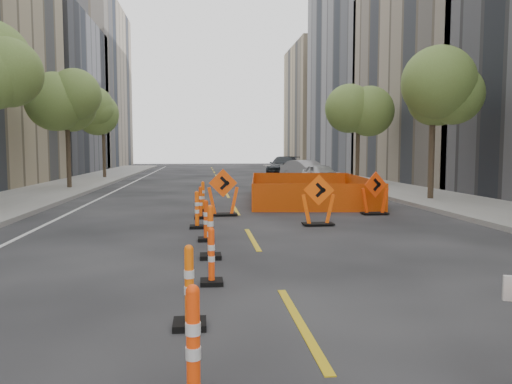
{
  "coord_description": "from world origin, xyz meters",
  "views": [
    {
      "loc": [
        -1.23,
        -8.07,
        2.21
      ],
      "look_at": [
        0.18,
        4.82,
        1.1
      ],
      "focal_mm": 35.0,
      "sensor_mm": 36.0,
      "label": 1
    }
  ],
  "objects": [
    {
      "name": "channelizer_6",
      "position": [
        -1.37,
        5.89,
        0.53
      ],
      "size": [
        0.41,
        0.41,
        1.05
      ],
      "primitive_type": null,
      "color": "#FF550A",
      "rests_on": "ground"
    },
    {
      "name": "bld_left_e",
      "position": [
        -17.0,
        55.6,
        10.0
      ],
      "size": [
        12.0,
        20.0,
        20.0
      ],
      "primitive_type": "cube",
      "color": "gray",
      "rests_on": "ground"
    },
    {
      "name": "channelizer_1",
      "position": [
        -1.32,
        -3.94,
        0.54
      ],
      "size": [
        0.43,
        0.43,
        1.08
      ],
      "primitive_type": null,
      "color": "#FF410A",
      "rests_on": "ground"
    },
    {
      "name": "bld_right_d",
      "position": [
        17.0,
        40.2,
        10.0
      ],
      "size": [
        12.0,
        18.0,
        20.0
      ],
      "primitive_type": "cube",
      "color": "gray",
      "rests_on": "ground"
    },
    {
      "name": "tree_r_c",
      "position": [
        8.4,
        22.0,
        4.53
      ],
      "size": [
        2.8,
        2.8,
        5.95
      ],
      "color": "#382B1E",
      "rests_on": "ground"
    },
    {
      "name": "bld_right_c",
      "position": [
        17.0,
        23.8,
        7.0
      ],
      "size": [
        12.0,
        16.0,
        14.0
      ],
      "primitive_type": "cube",
      "color": "gray",
      "rests_on": "ground"
    },
    {
      "name": "channelizer_8",
      "position": [
        -1.18,
        9.82,
        0.53
      ],
      "size": [
        0.42,
        0.42,
        1.07
      ],
      "primitive_type": null,
      "color": "#FF5E0A",
      "rests_on": "ground"
    },
    {
      "name": "chevron_sign_center",
      "position": [
        2.14,
        6.03,
        0.74
      ],
      "size": [
        1.15,
        0.95,
        1.48
      ],
      "primitive_type": null,
      "rotation": [
        0.0,
        0.0,
        -0.42
      ],
      "color": "#FF560A",
      "rests_on": "ground"
    },
    {
      "name": "channelizer_4",
      "position": [
        -1.06,
        1.96,
        0.55
      ],
      "size": [
        0.43,
        0.43,
        1.1
      ],
      "primitive_type": null,
      "color": "#FF540A",
      "rests_on": "ground"
    },
    {
      "name": "tree_l_c",
      "position": [
        -8.4,
        20.0,
        4.53
      ],
      "size": [
        2.8,
        2.8,
        5.95
      ],
      "color": "#382B1E",
      "rests_on": "ground"
    },
    {
      "name": "chevron_sign_right",
      "position": [
        4.61,
        8.2,
        0.73
      ],
      "size": [
        1.1,
        0.84,
        1.46
      ],
      "primitive_type": null,
      "rotation": [
        0.0,
        0.0,
        0.29
      ],
      "color": "#E63B09",
      "rests_on": "ground"
    },
    {
      "name": "ground_plane",
      "position": [
        0.0,
        0.0,
        0.0
      ],
      "size": [
        140.0,
        140.0,
        0.0
      ],
      "primitive_type": "plane",
      "color": "black"
    },
    {
      "name": "channelizer_7",
      "position": [
        -1.27,
        7.85,
        0.52
      ],
      "size": [
        0.41,
        0.41,
        1.03
      ],
      "primitive_type": null,
      "color": "#E44309",
      "rests_on": "ground"
    },
    {
      "name": "safety_fence",
      "position": [
        3.35,
        13.04,
        0.51
      ],
      "size": [
        5.61,
        8.56,
        1.01
      ],
      "primitive_type": null,
      "rotation": [
        0.0,
        0.0,
        -0.11
      ],
      "color": "#D54A0B",
      "rests_on": "ground"
    },
    {
      "name": "channelizer_2",
      "position": [
        -1.39,
        -1.97,
        0.52
      ],
      "size": [
        0.41,
        0.41,
        1.05
      ],
      "primitive_type": null,
      "color": "#F2600A",
      "rests_on": "ground"
    },
    {
      "name": "tree_l_d",
      "position": [
        -8.4,
        30.0,
        4.53
      ],
      "size": [
        2.8,
        2.8,
        5.95
      ],
      "color": "#382B1E",
      "rests_on": "ground"
    },
    {
      "name": "channelizer_3",
      "position": [
        -1.08,
        -0.01,
        0.47
      ],
      "size": [
        0.37,
        0.37,
        0.94
      ],
      "primitive_type": null,
      "color": "#FF420A",
      "rests_on": "ground"
    },
    {
      "name": "sidewalk_right",
      "position": [
        9.0,
        12.0,
        0.07
      ],
      "size": [
        4.0,
        90.0,
        0.15
      ],
      "primitive_type": "cube",
      "color": "gray",
      "rests_on": "ground"
    },
    {
      "name": "bld_right_e",
      "position": [
        17.0,
        58.6,
        8.0
      ],
      "size": [
        12.0,
        14.0,
        16.0
      ],
      "primitive_type": "cube",
      "color": "tan",
      "rests_on": "ground"
    },
    {
      "name": "parked_car_near",
      "position": [
        5.85,
        21.06,
        0.67
      ],
      "size": [
        1.89,
        4.06,
        1.35
      ],
      "primitive_type": "imported",
      "rotation": [
        0.0,
        0.0,
        0.08
      ],
      "color": "#B9BABC",
      "rests_on": "ground"
    },
    {
      "name": "parked_car_mid",
      "position": [
        5.98,
        25.85,
        0.73
      ],
      "size": [
        3.18,
        4.69,
        1.46
      ],
      "primitive_type": "imported",
      "rotation": [
        0.0,
        0.0,
        0.41
      ],
      "color": "#B0AFB5",
      "rests_on": "ground"
    },
    {
      "name": "bld_left_d",
      "position": [
        -17.0,
        39.2,
        7.0
      ],
      "size": [
        12.0,
        16.0,
        14.0
      ],
      "primitive_type": "cube",
      "color": "#4C4C51",
      "rests_on": "ground"
    },
    {
      "name": "tree_r_b",
      "position": [
        8.4,
        12.0,
        4.53
      ],
      "size": [
        2.8,
        2.8,
        5.95
      ],
      "color": "#382B1E",
      "rests_on": "ground"
    },
    {
      "name": "chevron_sign_left",
      "position": [
        -0.52,
        8.49,
        0.78
      ],
      "size": [
        1.08,
        0.69,
        1.57
      ],
      "primitive_type": null,
      "rotation": [
        0.0,
        0.0,
        -0.06
      ],
      "color": "#FF4F0A",
      "rests_on": "ground"
    },
    {
      "name": "parked_car_far",
      "position": [
        5.6,
        32.69,
        0.82
      ],
      "size": [
        3.93,
        6.06,
        1.63
      ],
      "primitive_type": "imported",
      "rotation": [
        0.0,
        0.0,
        -0.32
      ],
      "color": "black",
      "rests_on": "ground"
    },
    {
      "name": "channelizer_5",
      "position": [
        -1.13,
        3.92,
        0.5
      ],
      "size": [
        0.39,
        0.39,
        1.0
      ],
      "primitive_type": null,
      "color": "#DE3D09",
      "rests_on": "ground"
    }
  ]
}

